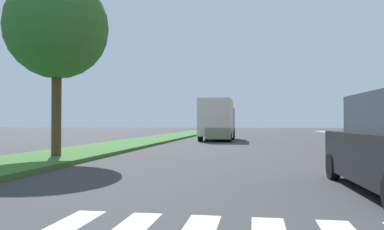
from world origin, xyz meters
The scene contains 5 objects.
ground_plane centered at (0.00, 30.00, 0.00)m, with size 140.00×140.00×0.00m, color #38383A.
median_strip centered at (-8.27, 28.00, 0.07)m, with size 3.58×64.00×0.15m, color #386B2D.
tree_mid centered at (-7.96, 15.20, 4.93)m, with size 3.83×3.83×6.72m.
sedan_midblock centered at (-3.20, 30.63, 0.77)m, with size 1.90×4.61×1.64m.
truck_box_delivery centered at (-3.49, 31.52, 1.63)m, with size 2.40×6.20×3.10m.
Camera 1 is at (-0.62, 1.63, 1.41)m, focal length 36.58 mm.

